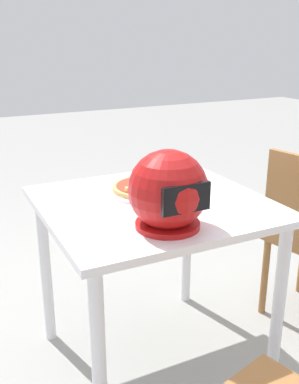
% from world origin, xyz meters
% --- Properties ---
extents(ground_plane, '(14.00, 14.00, 0.00)m').
position_xyz_m(ground_plane, '(0.00, 0.00, 0.00)').
color(ground_plane, '#9E9E99').
extents(dining_table, '(0.89, 0.84, 0.77)m').
position_xyz_m(dining_table, '(0.00, 0.00, 0.66)').
color(dining_table, white).
rests_on(dining_table, ground).
extents(pizza_plate, '(0.33, 0.33, 0.01)m').
position_xyz_m(pizza_plate, '(-0.02, -0.12, 0.78)').
color(pizza_plate, white).
rests_on(pizza_plate, dining_table).
extents(pizza, '(0.29, 0.29, 0.05)m').
position_xyz_m(pizza, '(-0.02, -0.12, 0.80)').
color(pizza, tan).
rests_on(pizza, pizza_plate).
extents(motorcycle_helmet, '(0.28, 0.28, 0.28)m').
position_xyz_m(motorcycle_helmet, '(0.07, 0.26, 0.91)').
color(motorcycle_helmet, '#B21414').
rests_on(motorcycle_helmet, dining_table).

